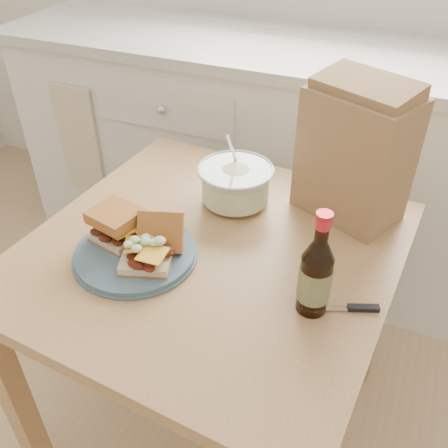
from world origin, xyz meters
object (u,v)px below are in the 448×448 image
at_px(dining_table, 211,279).
at_px(paper_bag, 355,156).
at_px(plate, 136,253).
at_px(coleslaw_bowl, 235,185).
at_px(beer_bottle, 316,275).

relative_size(dining_table, paper_bag, 2.84).
distance_m(dining_table, plate, 0.21).
bearing_deg(plate, coleslaw_bowl, 66.15).
xyz_separation_m(beer_bottle, paper_bag, (-0.00, 0.38, 0.07)).
distance_m(beer_bottle, paper_bag, 0.39).
bearing_deg(dining_table, plate, -141.63).
xyz_separation_m(coleslaw_bowl, paper_bag, (0.29, 0.07, 0.11)).
bearing_deg(beer_bottle, dining_table, -175.44).
height_order(plate, paper_bag, paper_bag).
relative_size(coleslaw_bowl, beer_bottle, 0.83).
bearing_deg(dining_table, beer_bottle, -14.91).
bearing_deg(dining_table, paper_bag, 51.12).
distance_m(plate, beer_bottle, 0.44).
relative_size(coleslaw_bowl, paper_bag, 0.62).
height_order(dining_table, coleslaw_bowl, coleslaw_bowl).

